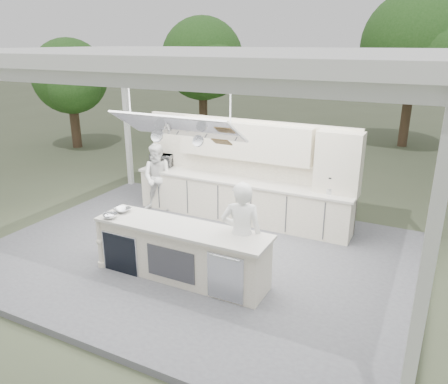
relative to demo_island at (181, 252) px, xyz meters
The scene contains 12 objects.
ground 1.10m from the demo_island, 101.07° to the left, with size 90.00×90.00×0.00m, color #444C34.
stage_deck 1.07m from the demo_island, 101.07° to the left, with size 8.00×6.00×0.12m, color slate.
tent 3.25m from the demo_island, 101.05° to the left, with size 8.20×6.20×3.86m.
demo_island is the anchor object (origin of this frame).
back_counter 2.82m from the demo_island, 93.63° to the left, with size 5.08×0.72×0.95m.
back_wall_unit 3.19m from the demo_island, 84.98° to the left, with size 5.05×0.48×2.25m.
tree_cluster 11.02m from the demo_island, 91.82° to the left, with size 19.55×9.40×5.85m.
head_chef 1.14m from the demo_island, 11.58° to the left, with size 0.66×0.44×1.82m, color white.
sous_chef 3.28m from the demo_island, 130.99° to the left, with size 0.79×0.62×1.63m, color white.
toaster_oven 3.87m from the demo_island, 128.49° to the left, with size 0.55×0.38×0.31m, color #B8BABF.
bowl_large 1.38m from the demo_island, behind, with size 0.29×0.29×0.07m, color #B6B8BE.
bowl_small 1.40m from the demo_island, 169.43° to the right, with size 0.25×0.25×0.08m, color silver.
Camera 1 is at (3.84, -6.54, 3.99)m, focal length 35.00 mm.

